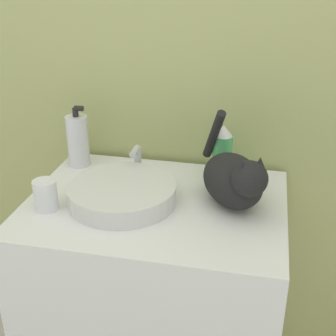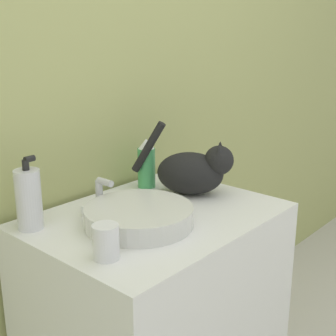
% 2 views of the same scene
% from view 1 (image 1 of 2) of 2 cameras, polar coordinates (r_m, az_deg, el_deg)
% --- Properties ---
extents(wall_back, '(6.00, 0.05, 2.50)m').
position_cam_1_polar(wall_back, '(1.59, 1.27, 15.19)').
color(wall_back, tan).
rests_on(wall_back, ground_plane).
extents(vanity_cabinet, '(0.78, 0.60, 0.83)m').
position_cam_1_polar(vanity_cabinet, '(1.67, -1.35, -16.65)').
color(vanity_cabinet, white).
rests_on(vanity_cabinet, ground_plane).
extents(sink_basin, '(0.33, 0.33, 0.06)m').
position_cam_1_polar(sink_basin, '(1.41, -5.61, -3.06)').
color(sink_basin, silver).
rests_on(sink_basin, vanity_cabinet).
extents(faucet, '(0.15, 0.08, 0.11)m').
position_cam_1_polar(faucet, '(1.55, -3.74, 0.44)').
color(faucet, silver).
rests_on(faucet, vanity_cabinet).
extents(cat, '(0.26, 0.35, 0.26)m').
position_cam_1_polar(cat, '(1.38, 8.15, -1.31)').
color(cat, black).
rests_on(cat, vanity_cabinet).
extents(soap_bottle, '(0.07, 0.07, 0.22)m').
position_cam_1_polar(soap_bottle, '(1.65, -10.93, 3.32)').
color(soap_bottle, silver).
rests_on(soap_bottle, vanity_cabinet).
extents(spray_bottle, '(0.06, 0.06, 0.18)m').
position_cam_1_polar(spray_bottle, '(1.54, 6.64, 1.90)').
color(spray_bottle, '#4CB266').
rests_on(spray_bottle, vanity_cabinet).
extents(cup, '(0.07, 0.07, 0.09)m').
position_cam_1_polar(cup, '(1.41, -14.70, -3.21)').
color(cup, white).
rests_on(cup, vanity_cabinet).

